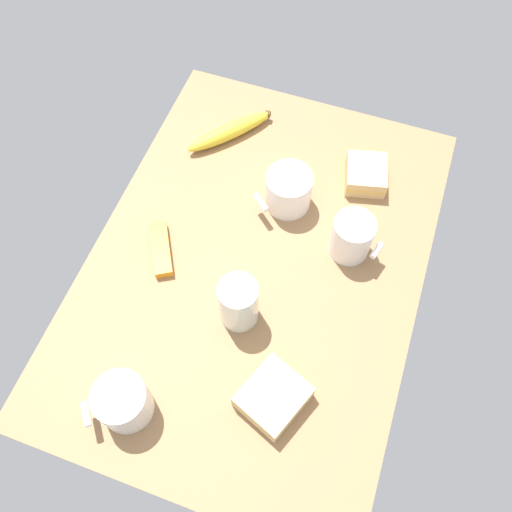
# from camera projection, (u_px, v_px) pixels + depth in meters

# --- Properties ---
(tabletop) EXTENTS (0.90, 0.64, 0.02)m
(tabletop) POSITION_uv_depth(u_px,v_px,m) (256.00, 265.00, 1.07)
(tabletop) COLOR #936D47
(tabletop) RESTS_ON ground
(coffee_mug_black) EXTENTS (0.10, 0.11, 0.09)m
(coffee_mug_black) POSITION_uv_depth(u_px,v_px,m) (123.00, 402.00, 0.89)
(coffee_mug_black) COLOR white
(coffee_mug_black) RESTS_ON tabletop
(coffee_mug_milky) EXTENTS (0.11, 0.11, 0.09)m
(coffee_mug_milky) POSITION_uv_depth(u_px,v_px,m) (288.00, 190.00, 1.09)
(coffee_mug_milky) COLOR white
(coffee_mug_milky) RESTS_ON tabletop
(coffee_mug_spare) EXTENTS (0.08, 0.10, 0.09)m
(coffee_mug_spare) POSITION_uv_depth(u_px,v_px,m) (352.00, 237.00, 1.04)
(coffee_mug_spare) COLOR white
(coffee_mug_spare) RESTS_ON tabletop
(sandwich_main) EXTENTS (0.14, 0.13, 0.04)m
(sandwich_main) POSITION_uv_depth(u_px,v_px,m) (273.00, 397.00, 0.92)
(sandwich_main) COLOR beige
(sandwich_main) RESTS_ON tabletop
(sandwich_side) EXTENTS (0.11, 0.10, 0.04)m
(sandwich_side) POSITION_uv_depth(u_px,v_px,m) (366.00, 174.00, 1.14)
(sandwich_side) COLOR #DBB77A
(sandwich_side) RESTS_ON tabletop
(glass_of_milk) EXTENTS (0.07, 0.07, 0.11)m
(glass_of_milk) POSITION_uv_depth(u_px,v_px,m) (239.00, 304.00, 0.97)
(glass_of_milk) COLOR silver
(glass_of_milk) RESTS_ON tabletop
(banana) EXTENTS (0.18, 0.16, 0.04)m
(banana) POSITION_uv_depth(u_px,v_px,m) (230.00, 131.00, 1.20)
(banana) COLOR yellow
(banana) RESTS_ON tabletop
(snack_bar) EXTENTS (0.12, 0.09, 0.02)m
(snack_bar) POSITION_uv_depth(u_px,v_px,m) (161.00, 249.00, 1.07)
(snack_bar) COLOR orange
(snack_bar) RESTS_ON tabletop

